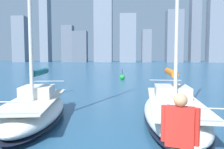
{
  "coord_description": "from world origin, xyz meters",
  "views": [
    {
      "loc": [
        -0.74,
        3.41,
        2.96
      ],
      "look_at": [
        -0.09,
        -6.66,
        2.2
      ],
      "focal_mm": 35.0,
      "sensor_mm": 36.0,
      "label": 1
    }
  ],
  "objects_px": {
    "sailboat_orange": "(173,108)",
    "sailboat_teal": "(36,107)",
    "person_red_shirt": "(180,133)",
    "channel_buoy": "(122,77)"
  },
  "relations": [
    {
      "from": "sailboat_orange",
      "to": "channel_buoy",
      "type": "distance_m",
      "value": 19.86
    },
    {
      "from": "channel_buoy",
      "to": "sailboat_orange",
      "type": "bearing_deg",
      "value": 97.82
    },
    {
      "from": "sailboat_teal",
      "to": "person_red_shirt",
      "type": "relative_size",
      "value": 6.91
    },
    {
      "from": "sailboat_teal",
      "to": "channel_buoy",
      "type": "relative_size",
      "value": 8.73
    },
    {
      "from": "sailboat_teal",
      "to": "person_red_shirt",
      "type": "xyz_separation_m",
      "value": [
        -5.11,
        6.01,
        0.98
      ]
    },
    {
      "from": "sailboat_orange",
      "to": "sailboat_teal",
      "type": "distance_m",
      "value": 6.39
    },
    {
      "from": "person_red_shirt",
      "to": "channel_buoy",
      "type": "height_order",
      "value": "person_red_shirt"
    },
    {
      "from": "person_red_shirt",
      "to": "channel_buoy",
      "type": "distance_m",
      "value": 26.22
    },
    {
      "from": "sailboat_orange",
      "to": "person_red_shirt",
      "type": "xyz_separation_m",
      "value": [
        1.26,
        6.47,
        1.02
      ]
    },
    {
      "from": "sailboat_orange",
      "to": "sailboat_teal",
      "type": "xyz_separation_m",
      "value": [
        6.37,
        0.46,
        0.03
      ]
    }
  ]
}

